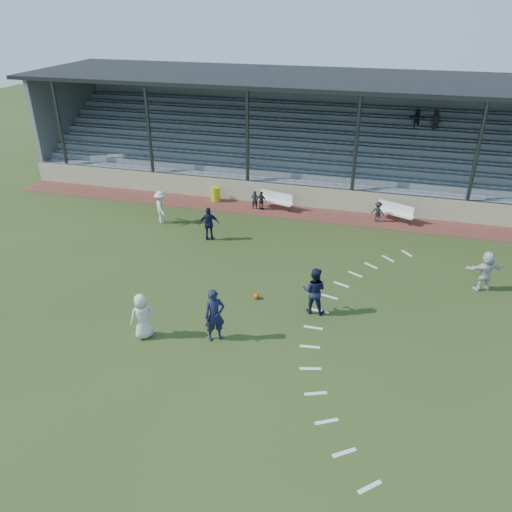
{
  "coord_description": "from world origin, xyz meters",
  "views": [
    {
      "loc": [
        4.75,
        -14.91,
        10.78
      ],
      "look_at": [
        0.0,
        2.5,
        1.3
      ],
      "focal_mm": 35.0,
      "sensor_mm": 36.0,
      "label": 1
    }
  ],
  "objects": [
    {
      "name": "ground",
      "position": [
        0.0,
        0.0,
        0.0
      ],
      "size": [
        90.0,
        90.0,
        0.0
      ],
      "primitive_type": "plane",
      "color": "#2D3E19",
      "rests_on": "ground"
    },
    {
      "name": "cinder_track",
      "position": [
        0.0,
        10.5,
        0.01
      ],
      "size": [
        34.0,
        2.0,
        0.02
      ],
      "primitive_type": "cube",
      "color": "brown",
      "rests_on": "ground"
    },
    {
      "name": "retaining_wall",
      "position": [
        0.0,
        11.55,
        0.6
      ],
      "size": [
        34.0,
        0.18,
        1.2
      ],
      "primitive_type": "cube",
      "color": "#BBB38F",
      "rests_on": "ground"
    },
    {
      "name": "bench_left",
      "position": [
        -1.08,
        10.77,
        0.58
      ],
      "size": [
        2.04,
        0.95,
        0.95
      ],
      "rotation": [
        0.0,
        0.0,
        -0.26
      ],
      "color": "white",
      "rests_on": "cinder_track"
    },
    {
      "name": "bench_right",
      "position": [
        5.45,
        10.78,
        0.58
      ],
      "size": [
        1.99,
        1.22,
        0.95
      ],
      "rotation": [
        0.0,
        0.0,
        -0.41
      ],
      "color": "white",
      "rests_on": "cinder_track"
    },
    {
      "name": "trash_bin",
      "position": [
        -4.76,
        10.96,
        0.44
      ],
      "size": [
        0.53,
        0.53,
        0.84
      ],
      "primitive_type": "cylinder",
      "color": "gold",
      "rests_on": "cinder_track"
    },
    {
      "name": "football",
      "position": [
        0.33,
        1.35,
        0.11
      ],
      "size": [
        0.23,
        0.23,
        0.23
      ],
      "primitive_type": "sphere",
      "color": "#CC480C",
      "rests_on": "ground"
    },
    {
      "name": "player_white_lead",
      "position": [
        -2.86,
        -2.08,
        0.86
      ],
      "size": [
        0.99,
        0.96,
        1.71
      ],
      "primitive_type": "imported",
      "rotation": [
        0.0,
        0.0,
        3.87
      ],
      "color": "silver",
      "rests_on": "ground"
    },
    {
      "name": "player_navy_lead",
      "position": [
        -0.37,
        -1.54,
        0.98
      ],
      "size": [
        0.86,
        0.79,
        1.97
      ],
      "primitive_type": "imported",
      "rotation": [
        0.0,
        0.0,
        0.61
      ],
      "color": "#141738",
      "rests_on": "ground"
    },
    {
      "name": "player_navy_mid",
      "position": [
        2.66,
        1.05,
        0.94
      ],
      "size": [
        0.92,
        0.72,
        1.87
      ],
      "primitive_type": "imported",
      "rotation": [
        0.0,
        0.0,
        3.13
      ],
      "color": "#141738",
      "rests_on": "ground"
    },
    {
      "name": "player_white_wing",
      "position": [
        -6.48,
        7.3,
        0.87
      ],
      "size": [
        1.17,
        1.3,
        1.75
      ],
      "primitive_type": "imported",
      "rotation": [
        0.0,
        0.0,
        2.17
      ],
      "color": "silver",
      "rests_on": "ground"
    },
    {
      "name": "player_navy_wing",
      "position": [
        -3.34,
        6.01,
        0.84
      ],
      "size": [
        1.07,
        0.75,
        1.68
      ],
      "primitive_type": "imported",
      "rotation": [
        0.0,
        0.0,
        3.53
      ],
      "color": "#141738",
      "rests_on": "ground"
    },
    {
      "name": "player_white_back",
      "position": [
        9.1,
        4.5,
        0.86
      ],
      "size": [
        1.68,
        1.04,
        1.73
      ],
      "primitive_type": "imported",
      "rotation": [
        0.0,
        0.0,
        3.5
      ],
      "color": "silver",
      "rests_on": "ground"
    },
    {
      "name": "sub_left_near",
      "position": [
        -2.23,
        10.4,
        0.55
      ],
      "size": [
        0.41,
        0.29,
        1.06
      ],
      "primitive_type": "imported",
      "rotation": [
        0.0,
        0.0,
        3.25
      ],
      "color": "black",
      "rests_on": "cinder_track"
    },
    {
      "name": "sub_left_far",
      "position": [
        -1.83,
        10.39,
        0.56
      ],
      "size": [
        0.68,
        0.43,
        1.07
      ],
      "primitive_type": "imported",
      "rotation": [
        0.0,
        0.0,
        2.85
      ],
      "color": "black",
      "rests_on": "cinder_track"
    },
    {
      "name": "sub_right",
      "position": [
        4.55,
        10.44,
        0.57
      ],
      "size": [
        0.79,
        0.56,
        1.1
      ],
      "primitive_type": "imported",
      "rotation": [
        0.0,
        0.0,
        2.91
      ],
      "color": "black",
      "rests_on": "cinder_track"
    },
    {
      "name": "grandstand",
      "position": [
        0.0,
        16.26,
        2.2
      ],
      "size": [
        34.6,
        9.0,
        6.61
      ],
      "color": "gray",
      "rests_on": "ground"
    },
    {
      "name": "penalty_arc",
      "position": [
        4.12,
        0.0,
        0.01
      ],
      "size": [
        3.89,
        14.63,
        0.01
      ],
      "color": "white",
      "rests_on": "ground"
    }
  ]
}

